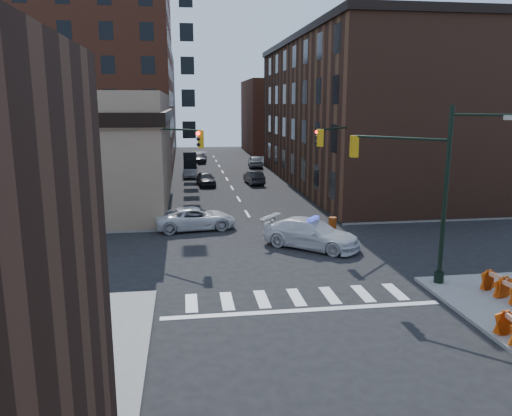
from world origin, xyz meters
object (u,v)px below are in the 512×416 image
object	(u,v)px
pickup	(196,218)
pedestrian_b	(72,215)
police_car	(311,234)
barricade_se_a	(496,284)
barrel_road	(332,224)
parked_car_wfar	(191,171)
pedestrian_a	(105,212)
parked_car_wnear	(206,179)
parked_car_enear	(254,177)
barrel_bank	(173,223)
barricade_nw_a	(146,215)

from	to	relation	value
pickup	pedestrian_b	bearing A→B (deg)	78.72
police_car	barricade_se_a	bearing A→B (deg)	-105.65
pedestrian_b	barricade_se_a	bearing A→B (deg)	-23.37
police_car	barrel_road	xyz separation A→B (m)	(2.34, 3.51, -0.37)
police_car	parked_car_wfar	size ratio (longest dim) A/B	1.35
police_car	pedestrian_a	bearing A→B (deg)	98.84
pickup	pedestrian_b	world-z (taller)	pedestrian_b
barricade_se_a	barrel_road	bearing A→B (deg)	5.69
parked_car_wfar	barrel_road	bearing A→B (deg)	-66.31
barricade_se_a	parked_car_wnear	bearing A→B (deg)	7.99
parked_car_enear	barricade_se_a	distance (m)	32.69
pickup	pedestrian_a	size ratio (longest dim) A/B	3.41
barrel_road	pedestrian_b	bearing A→B (deg)	172.10
police_car	barrel_bank	xyz separation A→B (m)	(-8.03, 5.07, -0.32)
police_car	pickup	bearing A→B (deg)	90.05
barrel_bank	barricade_nw_a	world-z (taller)	barricade_nw_a
barricade_se_a	pedestrian_b	bearing A→B (deg)	43.75
parked_car_wfar	police_car	bearing A→B (deg)	-72.64
pedestrian_a	pedestrian_b	distance (m)	2.43
parked_car_wfar	barricade_se_a	world-z (taller)	parked_car_wfar
parked_car_wnear	barricade_nw_a	xyz separation A→B (m)	(-4.88, -15.76, -0.08)
parked_car_wfar	pedestrian_b	world-z (taller)	pedestrian_b
police_car	pedestrian_b	distance (m)	15.58
parked_car_wfar	barrel_bank	distance (m)	24.55
pedestrian_b	barricade_se_a	distance (m)	24.97
barrel_bank	barrel_road	bearing A→B (deg)	-8.57
police_car	pedestrian_b	bearing A→B (deg)	107.36
parked_car_enear	barrel_road	distance (m)	20.24
parked_car_wfar	pedestrian_b	size ratio (longest dim) A/B	2.28
parked_car_wfar	pedestrian_a	distance (m)	22.97
pickup	parked_car_wfar	xyz separation A→B (m)	(0.03, 24.25, -0.04)
pickup	barricade_se_a	distance (m)	18.64
pedestrian_a	pickup	bearing A→B (deg)	-23.86
parked_car_wnear	pedestrian_b	size ratio (longest dim) A/B	2.21
pedestrian_b	barrel_road	distance (m)	16.96
parked_car_wnear	parked_car_enear	world-z (taller)	parked_car_wnear
pedestrian_a	parked_car_wfar	bearing A→B (deg)	69.66
police_car	pedestrian_b	xyz separation A→B (m)	(-14.45, 5.83, 0.25)
barricade_nw_a	pickup	bearing A→B (deg)	-34.66
barrel_road	barricade_se_a	bearing A→B (deg)	-73.20
pickup	parked_car_wnear	bearing A→B (deg)	-12.29
pickup	parked_car_wnear	world-z (taller)	pickup
parked_car_wnear	barrel_road	xyz separation A→B (m)	(7.36, -19.72, -0.24)
pedestrian_a	barricade_nw_a	world-z (taller)	pedestrian_a
barricade_se_a	pickup	bearing A→B (deg)	30.88
pedestrian_b	barricade_nw_a	distance (m)	4.85
parked_car_enear	barrel_road	world-z (taller)	parked_car_enear
police_car	barrel_road	bearing A→B (deg)	5.64
police_car	barrel_bank	world-z (taller)	police_car
barrel_road	barrel_bank	size ratio (longest dim) A/B	0.90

